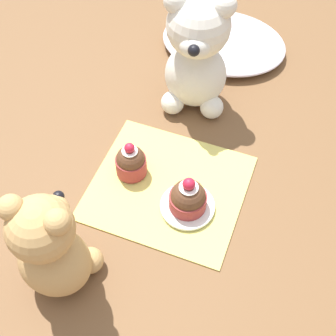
% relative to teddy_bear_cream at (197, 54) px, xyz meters
% --- Properties ---
extents(ground_plane, '(4.00, 4.00, 0.00)m').
position_rel_teddy_bear_cream_xyz_m(ground_plane, '(0.03, -0.20, -0.11)').
color(ground_plane, brown).
extents(knitted_placemat, '(0.25, 0.22, 0.01)m').
position_rel_teddy_bear_cream_xyz_m(knitted_placemat, '(0.03, -0.20, -0.11)').
color(knitted_placemat, '#E0D166').
rests_on(knitted_placemat, ground_plane).
extents(tulle_cloth, '(0.26, 0.21, 0.04)m').
position_rel_teddy_bear_cream_xyz_m(tulle_cloth, '(0.01, 0.17, -0.10)').
color(tulle_cloth, silver).
rests_on(tulle_cloth, ground_plane).
extents(teddy_bear_cream, '(0.13, 0.13, 0.23)m').
position_rel_teddy_bear_cream_xyz_m(teddy_bear_cream, '(0.00, 0.00, 0.00)').
color(teddy_bear_cream, silver).
rests_on(teddy_bear_cream, ground_plane).
extents(teddy_bear_tan, '(0.11, 0.10, 0.20)m').
position_rel_teddy_bear_cream_xyz_m(teddy_bear_tan, '(-0.06, -0.41, -0.02)').
color(teddy_bear_tan, tan).
rests_on(teddy_bear_tan, ground_plane).
extents(cupcake_near_cream_bear, '(0.05, 0.05, 0.07)m').
position_rel_teddy_bear_cream_xyz_m(cupcake_near_cream_bear, '(-0.04, -0.20, -0.08)').
color(cupcake_near_cream_bear, '#993333').
rests_on(cupcake_near_cream_bear, knitted_placemat).
extents(saucer_plate, '(0.09, 0.09, 0.01)m').
position_rel_teddy_bear_cream_xyz_m(saucer_plate, '(0.07, -0.23, -0.11)').
color(saucer_plate, white).
rests_on(saucer_plate, knitted_placemat).
extents(cupcake_near_tan_bear, '(0.06, 0.06, 0.07)m').
position_rel_teddy_bear_cream_xyz_m(cupcake_near_tan_bear, '(0.07, -0.23, -0.08)').
color(cupcake_near_tan_bear, '#993333').
rests_on(cupcake_near_tan_bear, saucer_plate).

